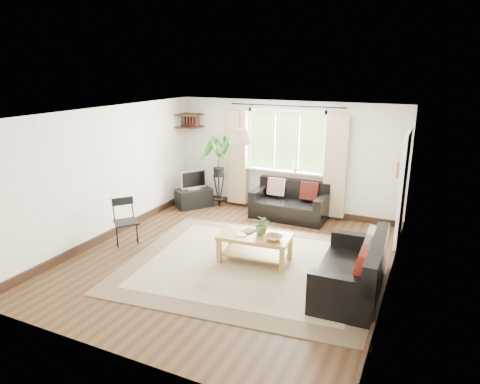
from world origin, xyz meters
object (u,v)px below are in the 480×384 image
at_px(sofa_right, 351,267).
at_px(tv_stand, 194,198).
at_px(coffee_table, 255,248).
at_px(folding_chair, 126,223).
at_px(palm_stand, 219,172).
at_px(sofa_back, 290,201).

bearing_deg(sofa_right, tv_stand, -122.99).
bearing_deg(coffee_table, sofa_right, -12.65).
distance_m(coffee_table, folding_chair, 2.36).
height_order(tv_stand, folding_chair, folding_chair).
xyz_separation_m(sofa_right, coffee_table, (-1.60, 0.36, -0.16)).
xyz_separation_m(sofa_right, folding_chair, (-3.93, 0.02, 0.03)).
height_order(coffee_table, folding_chair, folding_chair).
relative_size(palm_stand, folding_chair, 1.91).
bearing_deg(tv_stand, folding_chair, -143.51).
bearing_deg(folding_chair, tv_stand, 39.96).
bearing_deg(folding_chair, sofa_right, -51.36).
distance_m(coffee_table, palm_stand, 3.03).
bearing_deg(folding_chair, palm_stand, 29.06).
xyz_separation_m(sofa_back, sofa_right, (1.77, -2.59, 0.03)).
bearing_deg(folding_chair, sofa_back, -1.18).
distance_m(coffee_table, tv_stand, 3.13).
bearing_deg(tv_stand, sofa_back, -49.51).
bearing_deg(palm_stand, sofa_back, -2.63).
xyz_separation_m(palm_stand, folding_chair, (-0.46, -2.65, -0.38)).
height_order(coffee_table, palm_stand, palm_stand).
bearing_deg(tv_stand, coffee_table, -95.18).
distance_m(sofa_back, palm_stand, 1.76).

